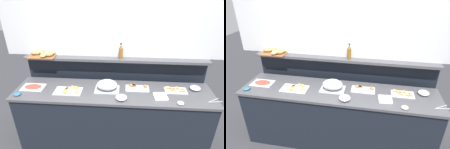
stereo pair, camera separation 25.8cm
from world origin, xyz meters
TOP-DOWN VIEW (x-y plane):
  - ground_plane at (0.00, 0.60)m, footprint 12.00×12.00m
  - buffet_counter at (0.00, 0.00)m, footprint 2.74×0.64m
  - back_ledge_unit at (0.00, 0.49)m, footprint 2.79×0.22m
  - upper_wall_panel at (0.00, 0.52)m, footprint 3.39×0.08m
  - sandwich_platter_side at (0.87, 0.07)m, footprint 0.30×0.17m
  - sandwich_platter_front at (0.33, 0.10)m, footprint 0.33×0.17m
  - sandwich_platter_rear at (-0.60, -0.05)m, footprint 0.37×0.22m
  - cold_cuts_platter at (-1.14, 0.01)m, footprint 0.31×0.21m
  - serving_cloche at (-0.08, 0.03)m, footprint 0.34×0.24m
  - glass_bowl_large at (0.12, -0.20)m, footprint 0.15×0.15m
  - glass_bowl_medium at (1.14, 0.12)m, footprint 0.14×0.14m
  - condiment_bowl_red at (-1.26, -0.20)m, footprint 0.09×0.09m
  - condiment_bowl_dark at (0.86, -0.24)m, footprint 0.08×0.08m
  - serving_tongs at (1.30, -0.15)m, footprint 0.19×0.11m
  - napkin_stack at (0.63, -0.10)m, footprint 0.18×0.18m
  - vinegar_bottle_amber at (0.09, 0.42)m, footprint 0.06×0.06m
  - bread_basket at (-1.11, 0.43)m, footprint 0.42×0.29m

SIDE VIEW (x-z plane):
  - ground_plane at x=0.00m, z-range 0.00..0.00m
  - buffet_counter at x=0.00m, z-range 0.00..0.91m
  - back_ledge_unit at x=0.00m, z-range 0.03..1.26m
  - serving_tongs at x=1.30m, z-range 0.90..0.92m
  - cold_cuts_platter at x=-1.14m, z-range 0.90..0.93m
  - sandwich_platter_front at x=0.33m, z-range 0.90..0.93m
  - sandwich_platter_rear at x=-0.60m, z-range 0.90..0.94m
  - napkin_stack at x=0.63m, z-range 0.91..0.93m
  - sandwich_platter_side at x=0.87m, z-range 0.90..0.94m
  - condiment_bowl_dark at x=0.86m, z-range 0.91..0.94m
  - condiment_bowl_red at x=-1.26m, z-range 0.91..0.94m
  - glass_bowl_medium at x=1.14m, z-range 0.90..0.96m
  - glass_bowl_large at x=0.12m, z-range 0.90..0.96m
  - serving_cloche at x=-0.08m, z-range 0.89..1.07m
  - bread_basket at x=-1.11m, z-range 1.22..1.31m
  - vinegar_bottle_amber at x=0.09m, z-range 1.21..1.45m
  - upper_wall_panel at x=0.00m, z-range 1.23..2.60m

